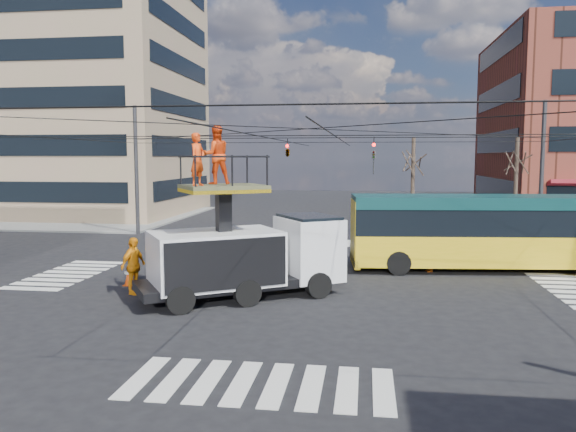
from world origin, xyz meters
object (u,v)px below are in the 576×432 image
at_px(city_bus, 493,230).
at_px(worker_ground, 133,266).
at_px(flagger, 429,251).
at_px(utility_truck, 246,241).
at_px(traffic_cone, 129,275).

xyz_separation_m(city_bus, worker_ground, (-13.49, -6.14, -0.71)).
height_order(worker_ground, flagger, worker_ground).
height_order(utility_truck, traffic_cone, utility_truck).
bearing_deg(city_bus, flagger, -171.64).
bearing_deg(city_bus, traffic_cone, -166.77).
bearing_deg(utility_truck, flagger, 6.00).
height_order(city_bus, traffic_cone, city_bus).
distance_m(utility_truck, flagger, 8.66).
height_order(city_bus, flagger, city_bus).
xyz_separation_m(city_bus, flagger, (-2.70, -0.68, -0.83)).
relative_size(city_bus, flagger, 6.76).
distance_m(city_bus, flagger, 2.90).
bearing_deg(city_bus, worker_ground, -161.22).
bearing_deg(flagger, utility_truck, -60.01).
bearing_deg(worker_ground, city_bus, -48.84).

